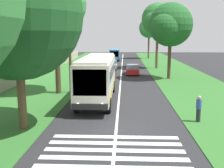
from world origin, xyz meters
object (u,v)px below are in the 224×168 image
trailing_minibus_0 (115,54)px  roadside_tree_right_0 (169,26)px  trailing_car_1 (112,65)px  pedestrian (199,108)px  coach_bus (98,75)px  roadside_tree_left_1 (55,6)px  roadside_tree_right_2 (157,20)px  roadside_tree_left_0 (14,17)px  trailing_car_2 (112,62)px  trailing_car_0 (133,70)px  roadside_tree_right_1 (149,29)px  utility_pole (70,54)px

trailing_minibus_0 → roadside_tree_right_0: size_ratio=0.63×
trailing_car_1 → pedestrian: size_ratio=2.54×
coach_bus → pedestrian: size_ratio=6.60×
roadside_tree_left_1 → roadside_tree_right_2: 24.34m
roadside_tree_left_1 → roadside_tree_right_0: size_ratio=1.17×
trailing_minibus_0 → roadside_tree_left_0: 46.64m
trailing_minibus_0 → roadside_tree_right_2: 17.43m
trailing_car_2 → roadside_tree_right_2: roadside_tree_right_2 is taller
trailing_minibus_0 → roadside_tree_left_0: size_ratio=0.58×
roadside_tree_right_2 → trailing_car_2: bearing=61.5°
trailing_car_0 → trailing_car_2: size_ratio=1.00×
roadside_tree_left_0 → roadside_tree_left_1: roadside_tree_left_1 is taller
coach_bus → pedestrian: 9.20m
trailing_minibus_0 → roadside_tree_left_0: bearing=175.1°
trailing_minibus_0 → roadside_tree_right_1: bearing=-51.2°
trailing_car_0 → roadside_tree_right_2: (7.82, -4.17, 7.38)m
coach_bus → roadside_tree_right_0: roadside_tree_right_0 is taller
utility_pole → pedestrian: bearing=-131.8°
trailing_car_0 → utility_pole: 15.19m
trailing_car_1 → trailing_car_2: bearing=3.0°
coach_bus → trailing_car_2: (28.46, 0.13, -1.48)m
coach_bus → trailing_car_0: (16.44, -3.42, -1.48)m
trailing_minibus_0 → utility_pole: size_ratio=0.84×
trailing_minibus_0 → roadside_tree_right_2: (-14.33, -7.50, 6.50)m
roadside_tree_right_2 → pedestrian: roadside_tree_right_2 is taller
roadside_tree_right_0 → roadside_tree_right_2: bearing=1.2°
trailing_car_1 → trailing_minibus_0: trailing_minibus_0 is taller
utility_pole → trailing_car_2: bearing=-6.2°
trailing_car_2 → trailing_minibus_0: (10.13, -0.22, 0.88)m
coach_bus → roadside_tree_left_1: 7.87m
roadside_tree_right_0 → roadside_tree_right_2: roadside_tree_right_2 is taller
trailing_car_2 → utility_pole: 25.81m
trailing_car_1 → roadside_tree_left_1: (-19.87, 4.31, 7.50)m
trailing_car_2 → roadside_tree_left_0: roadside_tree_left_0 is taller
trailing_car_0 → roadside_tree_right_0: 8.40m
trailing_minibus_0 → coach_bus: bearing=179.9°
coach_bus → trailing_car_1: (22.80, -0.17, -1.48)m
coach_bus → roadside_tree_right_0: (12.55, -7.82, 4.52)m
coach_bus → trailing_car_1: size_ratio=2.60×
trailing_car_1 → roadside_tree_left_1: 21.67m
coach_bus → roadside_tree_right_2: size_ratio=1.03×
trailing_minibus_0 → roadside_tree_right_2: size_ratio=0.55×
roadside_tree_right_1 → roadside_tree_right_0: bearing=179.7°
trailing_car_0 → roadside_tree_left_1: 17.20m
roadside_tree_right_0 → roadside_tree_right_1: bearing=-0.3°
trailing_minibus_0 → roadside_tree_left_1: 36.51m
roadside_tree_left_0 → roadside_tree_left_1: size_ratio=0.93×
roadside_tree_right_2 → roadside_tree_right_0: bearing=-178.8°
trailing_car_1 → roadside_tree_right_0: bearing=-143.3°
pedestrian → trailing_car_2: bearing=11.7°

